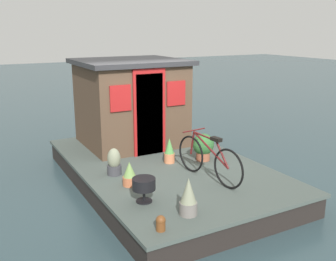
{
  "coord_description": "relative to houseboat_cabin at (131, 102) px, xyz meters",
  "views": [
    {
      "loc": [
        -6.45,
        3.42,
        3.01
      ],
      "look_at": [
        -0.2,
        0.0,
        1.13
      ],
      "focal_mm": 41.5,
      "sensor_mm": 36.0,
      "label": 1
    }
  ],
  "objects": [
    {
      "name": "ground_plane",
      "position": [
        -1.55,
        0.0,
        -1.4
      ],
      "size": [
        60.0,
        60.0,
        0.0
      ],
      "primitive_type": "plane",
      "color": "#2D4247"
    },
    {
      "name": "houseboat_deck",
      "position": [
        -1.55,
        0.0,
        -1.18
      ],
      "size": [
        5.32,
        3.29,
        0.43
      ],
      "color": "#424C47",
      "rests_on": "ground_plane"
    },
    {
      "name": "houseboat_cabin",
      "position": [
        0.0,
        0.0,
        0.0
      ],
      "size": [
        2.09,
        2.29,
        1.92
      ],
      "color": "#4C3828",
      "rests_on": "houseboat_deck"
    },
    {
      "name": "bicycle",
      "position": [
        -2.72,
        -0.28,
        -0.59
      ],
      "size": [
        1.65,
        0.5,
        0.82
      ],
      "color": "black",
      "rests_on": "houseboat_deck"
    },
    {
      "name": "potted_plant_succulent",
      "position": [
        -1.71,
        1.09,
        -0.74
      ],
      "size": [
        0.26,
        0.26,
        0.5
      ],
      "color": "#38383D",
      "rests_on": "houseboat_deck"
    },
    {
      "name": "potted_plant_mint",
      "position": [
        -3.7,
        0.74,
        -0.7
      ],
      "size": [
        0.26,
        0.26,
        0.56
      ],
      "color": "slate",
      "rests_on": "houseboat_deck"
    },
    {
      "name": "potted_plant_basil",
      "position": [
        -1.81,
        -0.77,
        -0.67
      ],
      "size": [
        0.43,
        0.43,
        0.55
      ],
      "color": "#935138",
      "rests_on": "houseboat_deck"
    },
    {
      "name": "potted_plant_fern",
      "position": [
        -2.31,
        1.05,
        -0.77
      ],
      "size": [
        0.24,
        0.24,
        0.42
      ],
      "color": "#B2603D",
      "rests_on": "houseboat_deck"
    },
    {
      "name": "potted_plant_geranium",
      "position": [
        -1.62,
        -0.1,
        -0.73
      ],
      "size": [
        0.21,
        0.21,
        0.5
      ],
      "color": "#C6754C",
      "rests_on": "houseboat_deck"
    },
    {
      "name": "charcoal_grill",
      "position": [
        -3.01,
        1.11,
        -0.69
      ],
      "size": [
        0.36,
        0.36,
        0.38
      ],
      "color": "black",
      "rests_on": "houseboat_deck"
    },
    {
      "name": "mooring_bollard",
      "position": [
        -3.91,
        1.29,
        -0.86
      ],
      "size": [
        0.13,
        0.13,
        0.21
      ],
      "color": "brown",
      "rests_on": "houseboat_deck"
    }
  ]
}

